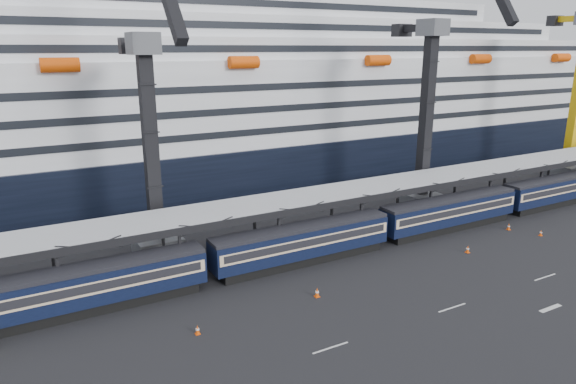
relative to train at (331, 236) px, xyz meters
The scene contains 12 objects.
ground 11.25m from the train, 65.06° to the right, with size 260.00×260.00×0.00m, color black.
lane_markings 20.02m from the train, 49.95° to the right, with size 111.00×4.27×0.02m.
train is the anchor object (origin of this frame).
canopy 6.85m from the train, 40.71° to the left, with size 130.00×6.25×5.53m.
cruise_ship 37.56m from the train, 84.34° to the left, with size 214.09×28.84×34.00m.
crane_dark_near 20.10m from the train, 150.76° to the left, with size 4.50×17.75×35.08m.
crane_dark_mid 23.83m from the train, 21.11° to the left, with size 4.50×18.24×39.64m.
traffic_cone_b 18.72m from the train, 155.85° to the right, with size 0.38×0.38×0.76m.
traffic_cone_c 9.35m from the train, 131.01° to the right, with size 0.44×0.44×0.87m.
traffic_cone_d 14.52m from the train, 25.66° to the right, with size 0.41×0.41×0.82m.
traffic_cone_e 25.19m from the train, 15.55° to the right, with size 0.36×0.36×0.72m.
traffic_cone_f 23.03m from the train, ahead, with size 0.40×0.40×0.81m.
Camera 1 is at (-32.32, -30.61, 20.63)m, focal length 32.00 mm.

